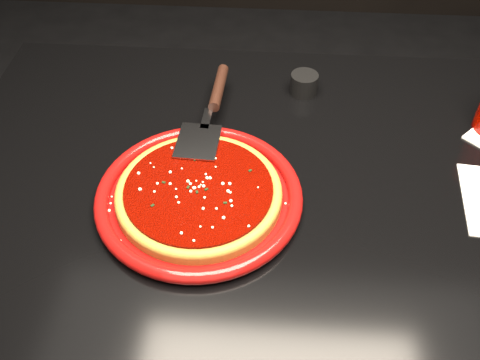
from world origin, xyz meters
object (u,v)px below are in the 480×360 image
ramekin (304,84)px  table (294,319)px  plate (199,196)px  pizza_server (210,111)px

ramekin → table: bearing=-87.8°
plate → pizza_server: bearing=90.1°
pizza_server → ramekin: bearing=38.9°
pizza_server → table: bearing=-37.5°
table → plate: (-0.17, -0.02, 0.39)m
plate → ramekin: size_ratio=6.16×
table → ramekin: ramekin is taller
ramekin → plate: bearing=-119.2°
plate → ramekin: 0.33m
table → pizza_server: (-0.17, 0.15, 0.41)m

